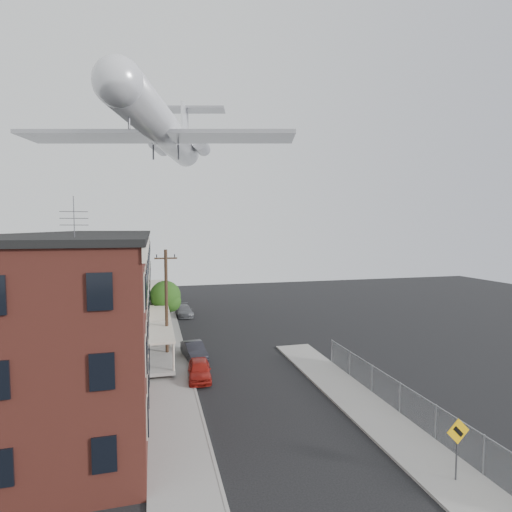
{
  "coord_description": "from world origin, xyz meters",
  "views": [
    {
      "loc": [
        -6.61,
        -14.46,
        10.72
      ],
      "look_at": [
        -0.91,
        7.44,
        9.12
      ],
      "focal_mm": 28.0,
      "sensor_mm": 36.0,
      "label": 1
    }
  ],
  "objects_px": {
    "street_tree": "(166,297)",
    "car_far": "(184,311)",
    "car_near": "(199,370)",
    "airplane": "(165,131)",
    "utility_pole": "(166,303)",
    "car_mid": "(194,351)",
    "warning_sign": "(457,440)"
  },
  "relations": [
    {
      "from": "street_tree",
      "to": "car_far",
      "type": "bearing_deg",
      "value": 70.11
    },
    {
      "from": "car_near",
      "to": "airplane",
      "type": "relative_size",
      "value": 0.13
    },
    {
      "from": "car_far",
      "to": "utility_pole",
      "type": "bearing_deg",
      "value": -102.57
    },
    {
      "from": "airplane",
      "to": "car_mid",
      "type": "bearing_deg",
      "value": -81.93
    },
    {
      "from": "warning_sign",
      "to": "car_near",
      "type": "distance_m",
      "value": 17.01
    },
    {
      "from": "warning_sign",
      "to": "airplane",
      "type": "bearing_deg",
      "value": 109.29
    },
    {
      "from": "utility_pole",
      "to": "car_near",
      "type": "distance_m",
      "value": 6.53
    },
    {
      "from": "warning_sign",
      "to": "car_mid",
      "type": "distance_m",
      "value": 20.9
    },
    {
      "from": "utility_pole",
      "to": "car_near",
      "type": "height_order",
      "value": "utility_pole"
    },
    {
      "from": "utility_pole",
      "to": "airplane",
      "type": "height_order",
      "value": "airplane"
    },
    {
      "from": "car_near",
      "to": "airplane",
      "type": "bearing_deg",
      "value": 100.1
    },
    {
      "from": "airplane",
      "to": "street_tree",
      "type": "bearing_deg",
      "value": -94.33
    },
    {
      "from": "street_tree",
      "to": "airplane",
      "type": "height_order",
      "value": "airplane"
    },
    {
      "from": "warning_sign",
      "to": "car_far",
      "type": "height_order",
      "value": "warning_sign"
    },
    {
      "from": "utility_pole",
      "to": "airplane",
      "type": "distance_m",
      "value": 20.08
    },
    {
      "from": "warning_sign",
      "to": "car_mid",
      "type": "bearing_deg",
      "value": 115.72
    },
    {
      "from": "car_near",
      "to": "car_mid",
      "type": "height_order",
      "value": "car_mid"
    },
    {
      "from": "car_near",
      "to": "car_mid",
      "type": "xyz_separation_m",
      "value": [
        0.08,
        4.5,
        0.01
      ]
    },
    {
      "from": "warning_sign",
      "to": "street_tree",
      "type": "distance_m",
      "value": 30.96
    },
    {
      "from": "car_near",
      "to": "street_tree",
      "type": "bearing_deg",
      "value": 101.27
    },
    {
      "from": "car_near",
      "to": "airplane",
      "type": "distance_m",
      "value": 26.17
    },
    {
      "from": "street_tree",
      "to": "warning_sign",
      "type": "bearing_deg",
      "value": -69.42
    },
    {
      "from": "utility_pole",
      "to": "street_tree",
      "type": "height_order",
      "value": "utility_pole"
    },
    {
      "from": "car_mid",
      "to": "car_near",
      "type": "bearing_deg",
      "value": -98.86
    },
    {
      "from": "warning_sign",
      "to": "utility_pole",
      "type": "bearing_deg",
      "value": 120.48
    },
    {
      "from": "warning_sign",
      "to": "car_far",
      "type": "distance_m",
      "value": 36.26
    },
    {
      "from": "utility_pole",
      "to": "car_mid",
      "type": "xyz_separation_m",
      "value": [
        2.14,
        -0.23,
        -3.99
      ]
    },
    {
      "from": "warning_sign",
      "to": "car_far",
      "type": "bearing_deg",
      "value": 103.75
    },
    {
      "from": "utility_pole",
      "to": "warning_sign",
      "type": "bearing_deg",
      "value": -59.52
    },
    {
      "from": "utility_pole",
      "to": "car_near",
      "type": "bearing_deg",
      "value": -66.44
    },
    {
      "from": "utility_pole",
      "to": "car_far",
      "type": "height_order",
      "value": "utility_pole"
    },
    {
      "from": "street_tree",
      "to": "airplane",
      "type": "xyz_separation_m",
      "value": [
        0.13,
        1.73,
        17.57
      ]
    }
  ]
}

